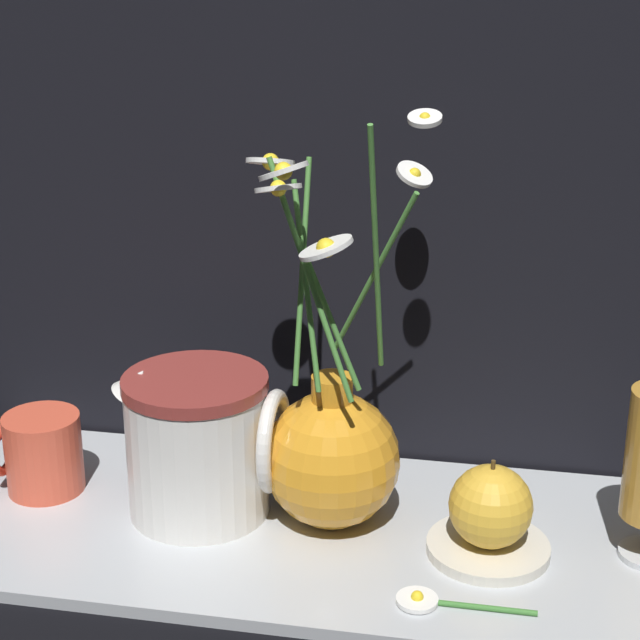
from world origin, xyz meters
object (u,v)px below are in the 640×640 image
at_px(ceramic_pitcher, 200,439).
at_px(vase_with_flowers, 332,450).
at_px(yellow_mug, 41,453).
at_px(orange_fruit, 491,506).

bearing_deg(ceramic_pitcher, vase_with_flowers, 1.77).
distance_m(vase_with_flowers, ceramic_pitcher, 0.13).
bearing_deg(yellow_mug, ceramic_pitcher, -3.71).
bearing_deg(vase_with_flowers, yellow_mug, 178.63).
distance_m(vase_with_flowers, orange_fruit, 0.16).
xyz_separation_m(ceramic_pitcher, orange_fruit, (0.28, -0.03, -0.03)).
height_order(vase_with_flowers, yellow_mug, vase_with_flowers).
bearing_deg(yellow_mug, vase_with_flowers, -1.37).
relative_size(vase_with_flowers, yellow_mug, 4.54).
bearing_deg(ceramic_pitcher, yellow_mug, 176.29).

